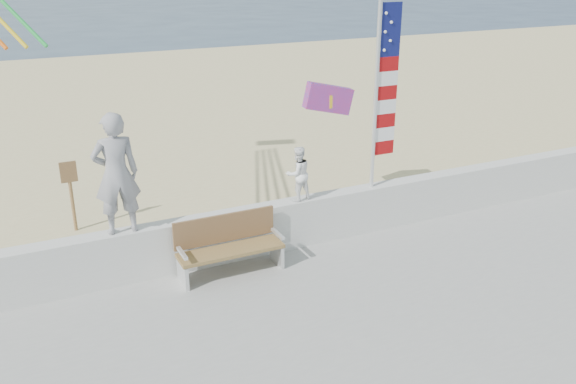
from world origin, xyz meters
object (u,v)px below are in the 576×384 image
at_px(flag, 382,88).
at_px(child, 298,174).
at_px(adult, 116,174).
at_px(bench, 229,245).

bearing_deg(flag, child, 179.99).
xyz_separation_m(adult, flag, (4.91, -0.00, 0.92)).
distance_m(adult, bench, 2.20).
xyz_separation_m(child, bench, (-1.54, -0.45, -0.90)).
distance_m(child, bench, 1.84).
xyz_separation_m(adult, bench, (1.66, -0.45, -1.38)).
relative_size(adult, child, 1.96).
xyz_separation_m(bench, flag, (3.26, 0.45, 2.30)).
relative_size(adult, bench, 1.10).
bearing_deg(adult, bench, 165.26).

